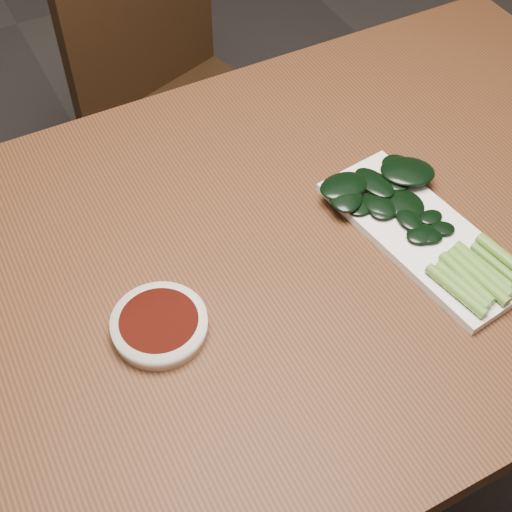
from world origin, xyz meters
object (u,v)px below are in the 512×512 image
object	(u,v)px
chair_far	(180,97)
gai_lan	(410,215)
serving_plate	(422,234)
table	(270,281)
sauce_bowl	(160,325)

from	to	relation	value
chair_far	gai_lan	world-z (taller)	chair_far
chair_far	serving_plate	distance (m)	0.83
chair_far	serving_plate	bearing A→B (deg)	-104.68
table	chair_far	world-z (taller)	chair_far
table	serving_plate	world-z (taller)	serving_plate
sauce_bowl	gai_lan	world-z (taller)	gai_lan
serving_plate	gai_lan	distance (m)	0.03
table	serving_plate	size ratio (longest dim) A/B	4.20
chair_far	sauce_bowl	distance (m)	0.87
sauce_bowl	serving_plate	distance (m)	0.39
table	sauce_bowl	size ratio (longest dim) A/B	11.42
gai_lan	serving_plate	bearing A→B (deg)	-79.10
chair_far	sauce_bowl	xyz separation A→B (m)	(-0.34, -0.75, 0.28)
chair_far	sauce_bowl	size ratio (longest dim) A/B	7.26
serving_plate	chair_far	bearing A→B (deg)	94.04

